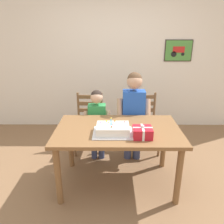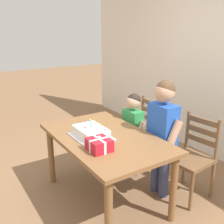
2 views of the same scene
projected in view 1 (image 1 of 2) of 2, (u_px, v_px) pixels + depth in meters
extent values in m
plane|color=#846042|center=(117.00, 182.00, 2.82)|extent=(20.00, 20.00, 0.00)
cube|color=silver|center=(116.00, 61.00, 4.16)|extent=(6.40, 0.08, 2.60)
cube|color=#332823|center=(178.00, 51.00, 4.04)|extent=(0.51, 0.02, 0.39)
cube|color=#4C8E3D|center=(179.00, 51.00, 4.03)|extent=(0.48, 0.01, 0.36)
cube|color=red|center=(179.00, 50.00, 4.02)|extent=(0.22, 0.01, 0.11)
cylinder|color=black|center=(174.00, 54.00, 4.05)|extent=(0.10, 0.01, 0.10)
cylinder|color=black|center=(183.00, 54.00, 4.05)|extent=(0.06, 0.01, 0.06)
cube|color=brown|center=(118.00, 130.00, 2.57)|extent=(1.46, 0.89, 0.04)
cylinder|color=brown|center=(58.00, 176.00, 2.36)|extent=(0.07, 0.07, 0.71)
cylinder|color=brown|center=(179.00, 176.00, 2.35)|extent=(0.07, 0.07, 0.71)
cylinder|color=brown|center=(70.00, 144.00, 3.04)|extent=(0.07, 0.07, 0.71)
cylinder|color=brown|center=(164.00, 144.00, 3.04)|extent=(0.07, 0.07, 0.71)
cube|color=silver|center=(113.00, 133.00, 2.44)|extent=(0.44, 0.34, 0.01)
cube|color=white|center=(113.00, 129.00, 2.42)|extent=(0.36, 0.26, 0.09)
cylinder|color=#33ADE5|center=(111.00, 122.00, 2.40)|extent=(0.01, 0.01, 0.07)
sphere|color=yellow|center=(111.00, 118.00, 2.38)|extent=(0.02, 0.02, 0.02)
sphere|color=orange|center=(115.00, 121.00, 2.50)|extent=(0.02, 0.02, 0.02)
sphere|color=red|center=(125.00, 122.00, 2.48)|extent=(0.01, 0.01, 0.01)
sphere|color=purple|center=(101.00, 122.00, 2.47)|extent=(0.01, 0.01, 0.01)
sphere|color=yellow|center=(106.00, 121.00, 2.50)|extent=(0.02, 0.02, 0.02)
sphere|color=green|center=(111.00, 127.00, 2.34)|extent=(0.01, 0.01, 0.01)
sphere|color=red|center=(112.00, 124.00, 2.42)|extent=(0.01, 0.01, 0.01)
sphere|color=yellow|center=(109.00, 122.00, 2.47)|extent=(0.01, 0.01, 0.01)
sphere|color=red|center=(111.00, 127.00, 2.35)|extent=(0.02, 0.02, 0.02)
cube|color=red|center=(142.00, 132.00, 2.34)|extent=(0.21, 0.19, 0.11)
cube|color=white|center=(142.00, 132.00, 2.34)|extent=(0.21, 0.02, 0.12)
cube|color=white|center=(142.00, 132.00, 2.34)|extent=(0.02, 0.20, 0.12)
sphere|color=white|center=(143.00, 126.00, 2.31)|extent=(0.04, 0.04, 0.04)
cube|color=brown|center=(89.00, 125.00, 3.42)|extent=(0.44, 0.44, 0.04)
cylinder|color=brown|center=(100.00, 144.00, 3.32)|extent=(0.04, 0.04, 0.43)
cylinder|color=brown|center=(75.00, 144.00, 3.34)|extent=(0.04, 0.04, 0.43)
cylinder|color=brown|center=(102.00, 134.00, 3.67)|extent=(0.04, 0.04, 0.43)
cylinder|color=brown|center=(80.00, 133.00, 3.69)|extent=(0.04, 0.04, 0.43)
cylinder|color=brown|center=(102.00, 107.00, 3.51)|extent=(0.04, 0.04, 0.45)
cylinder|color=brown|center=(78.00, 106.00, 3.53)|extent=(0.04, 0.04, 0.45)
cube|color=brown|center=(90.00, 110.00, 3.54)|extent=(0.36, 0.04, 0.06)
cube|color=brown|center=(90.00, 104.00, 3.50)|extent=(0.36, 0.04, 0.06)
cube|color=brown|center=(90.00, 97.00, 3.46)|extent=(0.36, 0.04, 0.06)
cube|color=brown|center=(145.00, 125.00, 3.42)|extent=(0.46, 0.46, 0.04)
cylinder|color=brown|center=(159.00, 144.00, 3.34)|extent=(0.04, 0.04, 0.43)
cylinder|color=brown|center=(135.00, 145.00, 3.31)|extent=(0.04, 0.04, 0.43)
cylinder|color=brown|center=(153.00, 133.00, 3.69)|extent=(0.04, 0.04, 0.43)
cylinder|color=brown|center=(130.00, 134.00, 3.66)|extent=(0.04, 0.04, 0.43)
cylinder|color=brown|center=(154.00, 106.00, 3.53)|extent=(0.04, 0.04, 0.45)
cylinder|color=brown|center=(131.00, 107.00, 3.50)|extent=(0.04, 0.04, 0.45)
cube|color=brown|center=(143.00, 110.00, 3.54)|extent=(0.36, 0.06, 0.06)
cube|color=brown|center=(143.00, 104.00, 3.50)|extent=(0.36, 0.06, 0.06)
cube|color=brown|center=(143.00, 97.00, 3.46)|extent=(0.36, 0.06, 0.06)
cylinder|color=#38426B|center=(137.00, 143.00, 3.28)|extent=(0.11, 0.11, 0.50)
cylinder|color=#38426B|center=(128.00, 143.00, 3.28)|extent=(0.11, 0.11, 0.50)
cube|color=blue|center=(134.00, 110.00, 3.10)|extent=(0.31, 0.19, 0.57)
cylinder|color=tan|center=(148.00, 112.00, 3.06)|extent=(0.09, 0.24, 0.38)
cylinder|color=tan|center=(120.00, 112.00, 3.07)|extent=(0.09, 0.24, 0.38)
sphere|color=tan|center=(135.00, 82.00, 2.95)|extent=(0.21, 0.21, 0.21)
sphere|color=brown|center=(135.00, 80.00, 2.95)|extent=(0.20, 0.20, 0.20)
cylinder|color=#38426B|center=(102.00, 146.00, 3.30)|extent=(0.09, 0.09, 0.40)
cylinder|color=#38426B|center=(94.00, 146.00, 3.30)|extent=(0.09, 0.09, 0.40)
cube|color=#2D934C|center=(97.00, 120.00, 3.15)|extent=(0.25, 0.16, 0.46)
cylinder|color=tan|center=(108.00, 121.00, 3.13)|extent=(0.07, 0.19, 0.31)
cylinder|color=tan|center=(86.00, 122.00, 3.12)|extent=(0.07, 0.19, 0.31)
sphere|color=tan|center=(97.00, 97.00, 3.03)|extent=(0.17, 0.17, 0.17)
sphere|color=#2D231E|center=(97.00, 96.00, 3.04)|extent=(0.16, 0.16, 0.16)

